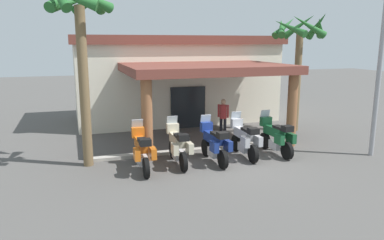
% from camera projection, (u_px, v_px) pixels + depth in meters
% --- Properties ---
extents(ground_plane, '(80.00, 80.00, 0.00)m').
position_uv_depth(ground_plane, '(239.00, 163.00, 13.35)').
color(ground_plane, '#514F4C').
extents(motel_building, '(11.12, 10.42, 4.61)m').
position_uv_depth(motel_building, '(175.00, 77.00, 20.68)').
color(motel_building, silver).
rests_on(motel_building, ground_plane).
extents(motorcycle_orange, '(0.71, 2.21, 1.61)m').
position_uv_depth(motorcycle_orange, '(142.00, 151.00, 12.47)').
color(motorcycle_orange, black).
rests_on(motorcycle_orange, ground_plane).
extents(motorcycle_cream, '(0.71, 2.21, 1.61)m').
position_uv_depth(motorcycle_cream, '(178.00, 146.00, 13.07)').
color(motorcycle_cream, black).
rests_on(motorcycle_cream, ground_plane).
extents(motorcycle_blue, '(0.71, 2.21, 1.61)m').
position_uv_depth(motorcycle_blue, '(214.00, 144.00, 13.34)').
color(motorcycle_blue, black).
rests_on(motorcycle_blue, ground_plane).
extents(motorcycle_silver, '(0.71, 2.21, 1.61)m').
position_uv_depth(motorcycle_silver, '(245.00, 139.00, 13.96)').
color(motorcycle_silver, black).
rests_on(motorcycle_silver, ground_plane).
extents(motorcycle_green, '(0.72, 2.21, 1.61)m').
position_uv_depth(motorcycle_green, '(276.00, 137.00, 14.32)').
color(motorcycle_green, black).
rests_on(motorcycle_green, ground_plane).
extents(pedestrian, '(0.43, 0.37, 1.76)m').
position_uv_depth(pedestrian, '(223.00, 115.00, 16.89)').
color(pedestrian, black).
rests_on(pedestrian, ground_plane).
extents(palm_tree_roadside, '(2.22, 2.27, 6.29)m').
position_uv_depth(palm_tree_roadside, '(80.00, 30.00, 12.17)').
color(palm_tree_roadside, brown).
rests_on(palm_tree_roadside, ground_plane).
extents(palm_tree_near_portico, '(2.69, 2.65, 5.72)m').
position_uv_depth(palm_tree_near_portico, '(299.00, 41.00, 17.49)').
color(palm_tree_near_portico, brown).
rests_on(palm_tree_near_portico, ground_plane).
extents(curb_strip, '(8.62, 0.36, 0.12)m').
position_uv_depth(curb_strip, '(200.00, 149.00, 14.88)').
color(curb_strip, '#ADA89E').
rests_on(curb_strip, ground_plane).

